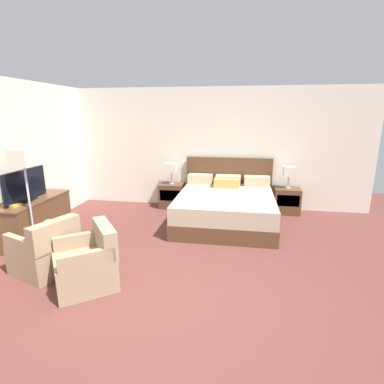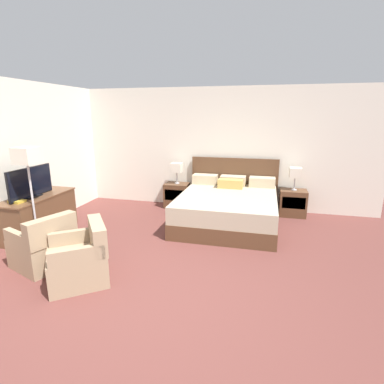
% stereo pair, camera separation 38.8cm
% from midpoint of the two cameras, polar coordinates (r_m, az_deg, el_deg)
% --- Properties ---
extents(ground_plane, '(11.10, 11.10, 0.00)m').
position_cam_midpoint_polar(ground_plane, '(3.70, -4.16, -19.39)').
color(ground_plane, brown).
extents(wall_back, '(7.08, 0.06, 2.64)m').
position_cam_midpoint_polar(wall_back, '(6.75, 5.51, 8.19)').
color(wall_back, silver).
rests_on(wall_back, ground).
extents(wall_left, '(0.06, 5.50, 2.64)m').
position_cam_midpoint_polar(wall_left, '(6.00, -27.59, 5.81)').
color(wall_left, silver).
rests_on(wall_left, ground).
extents(bed, '(1.88, 2.11, 1.14)m').
position_cam_midpoint_polar(bed, '(5.86, 8.75, -2.90)').
color(bed, brown).
rests_on(bed, ground).
extents(nightstand_left, '(0.54, 0.40, 0.55)m').
position_cam_midpoint_polar(nightstand_left, '(6.81, -1.23, -0.65)').
color(nightstand_left, brown).
rests_on(nightstand_left, ground).
extents(nightstand_right, '(0.54, 0.40, 0.55)m').
position_cam_midpoint_polar(nightstand_right, '(6.64, 20.24, -1.97)').
color(nightstand_right, brown).
rests_on(nightstand_right, ground).
extents(table_lamp_left, '(0.23, 0.23, 0.47)m').
position_cam_midpoint_polar(table_lamp_left, '(6.67, -1.26, 4.60)').
color(table_lamp_left, '#B7B7BC').
rests_on(table_lamp_left, nightstand_left).
extents(table_lamp_right, '(0.23, 0.23, 0.47)m').
position_cam_midpoint_polar(table_lamp_right, '(6.50, 20.72, 3.38)').
color(table_lamp_right, '#B7B7BC').
rests_on(table_lamp_right, nightstand_right).
extents(dresser, '(0.57, 1.39, 0.71)m').
position_cam_midpoint_polar(dresser, '(5.81, -25.48, -3.90)').
color(dresser, brown).
rests_on(dresser, ground).
extents(tv, '(0.18, 0.95, 0.51)m').
position_cam_midpoint_polar(tv, '(5.60, -26.67, 1.55)').
color(tv, black).
rests_on(tv, dresser).
extents(book_red_cover, '(0.24, 0.19, 0.04)m').
position_cam_midpoint_polar(book_red_cover, '(5.41, -28.63, -1.59)').
color(book_red_cover, gold).
rests_on(book_red_cover, dresser).
extents(armchair_by_window, '(0.88, 0.88, 0.76)m').
position_cam_midpoint_polar(armchair_by_window, '(4.60, -24.14, -9.51)').
color(armchair_by_window, '#9E8466').
rests_on(armchair_by_window, ground).
extents(armchair_companion, '(0.96, 0.96, 0.76)m').
position_cam_midpoint_polar(armchair_companion, '(4.05, -17.86, -12.26)').
color(armchair_companion, '#9E8466').
rests_on(armchair_companion, ground).
extents(floor_lamp, '(0.30, 0.30, 1.59)m').
position_cam_midpoint_polar(floor_lamp, '(5.06, -26.93, 4.58)').
color(floor_lamp, '#B7B7BC').
rests_on(floor_lamp, ground).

